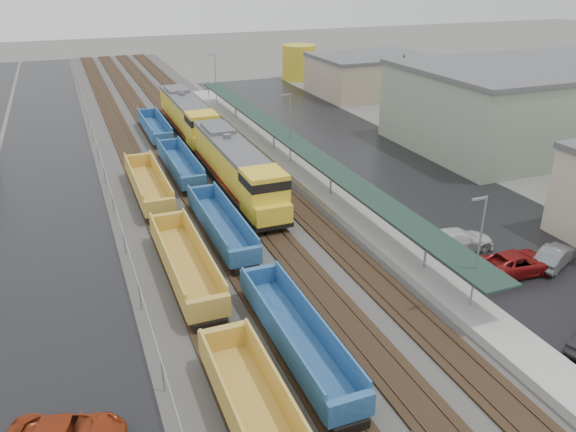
# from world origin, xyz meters

# --- Properties ---
(ballast_strip) EXTENTS (20.00, 160.00, 0.08)m
(ballast_strip) POSITION_xyz_m (0.00, 60.00, 0.04)
(ballast_strip) COLOR #302D2B
(ballast_strip) RESTS_ON ground
(trackbed) EXTENTS (14.60, 160.00, 0.22)m
(trackbed) POSITION_xyz_m (-0.00, 60.00, 0.16)
(trackbed) COLOR black
(trackbed) RESTS_ON ground
(west_parking_lot) EXTENTS (10.00, 160.00, 0.02)m
(west_parking_lot) POSITION_xyz_m (-15.00, 60.00, 0.01)
(west_parking_lot) COLOR black
(west_parking_lot) RESTS_ON ground
(east_commuter_lot) EXTENTS (16.00, 100.00, 0.02)m
(east_commuter_lot) POSITION_xyz_m (19.00, 50.00, 0.01)
(east_commuter_lot) COLOR black
(east_commuter_lot) RESTS_ON ground
(station_platform) EXTENTS (3.00, 80.00, 8.00)m
(station_platform) POSITION_xyz_m (9.50, 50.01, 0.73)
(station_platform) COLOR #9E9B93
(station_platform) RESTS_ON ground
(chainlink_fence) EXTENTS (0.08, 160.04, 2.02)m
(chainlink_fence) POSITION_xyz_m (-9.50, 58.44, 1.61)
(chainlink_fence) COLOR gray
(chainlink_fence) RESTS_ON ground
(industrial_buildings) EXTENTS (32.52, 75.30, 9.50)m
(industrial_buildings) POSITION_xyz_m (37.76, 45.85, 4.25)
(industrial_buildings) COLOR tan
(industrial_buildings) RESTS_ON ground
(distant_hills) EXTENTS (301.00, 140.00, 25.20)m
(distant_hills) POSITION_xyz_m (44.79, 210.68, 0.00)
(distant_hills) COLOR #475844
(distant_hills) RESTS_ON ground
(tree_east) EXTENTS (4.40, 4.40, 10.00)m
(tree_east) POSITION_xyz_m (28.00, 58.00, 6.47)
(tree_east) COLOR #332316
(tree_east) RESTS_ON ground
(locomotive_lead) EXTENTS (3.33, 21.97, 4.97)m
(locomotive_lead) POSITION_xyz_m (2.00, 44.75, 2.62)
(locomotive_lead) COLOR black
(locomotive_lead) RESTS_ON ground
(locomotive_trail) EXTENTS (3.33, 21.97, 4.97)m
(locomotive_trail) POSITION_xyz_m (2.00, 65.75, 2.62)
(locomotive_trail) COLOR black
(locomotive_trail) RESTS_ON ground
(well_string_yellow) EXTENTS (2.67, 78.61, 2.37)m
(well_string_yellow) POSITION_xyz_m (-6.00, 14.67, 1.18)
(well_string_yellow) COLOR gold
(well_string_yellow) RESTS_ON ground
(well_string_blue) EXTENTS (2.45, 92.22, 2.17)m
(well_string_blue) POSITION_xyz_m (-2.00, 28.36, 1.11)
(well_string_blue) COLOR navy
(well_string_blue) RESTS_ON ground
(storage_tank) EXTENTS (6.38, 6.38, 6.38)m
(storage_tank) POSITION_xyz_m (30.13, 96.82, 3.19)
(storage_tank) COLOR gold
(storage_tank) RESTS_ON ground
(parked_car_east_b) EXTENTS (2.93, 5.88, 1.60)m
(parked_car_east_b) POSITION_xyz_m (15.86, 22.99, 0.80)
(parked_car_east_b) COLOR maroon
(parked_car_east_b) RESTS_ON ground
(parked_car_east_c) EXTENTS (3.01, 5.88, 1.63)m
(parked_car_east_c) POSITION_xyz_m (14.28, 27.53, 0.82)
(parked_car_east_c) COLOR silver
(parked_car_east_c) RESTS_ON ground
(parked_car_east_e) EXTENTS (3.36, 4.87, 1.52)m
(parked_car_east_e) POSITION_xyz_m (19.24, 22.85, 0.76)
(parked_car_east_e) COLOR #565A5B
(parked_car_east_e) RESTS_ON ground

